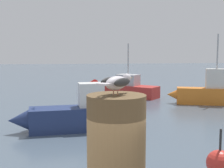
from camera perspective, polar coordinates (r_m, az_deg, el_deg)
name	(u,v)px	position (r m, az deg, el deg)	size (l,w,h in m)	color
seagull	(117,82)	(2.21, 0.91, 0.31)	(0.30, 0.32, 0.14)	tan
boat_navy	(72,116)	(11.52, -7.40, -5.86)	(4.47, 1.42, 1.74)	navy
boat_red	(115,88)	(20.04, 0.55, -0.78)	(5.05, 4.51, 3.47)	#B72D28
boat_orange	(205,93)	(17.49, 16.67, -1.51)	(3.73, 1.79, 3.77)	orange
channel_buoy	(219,168)	(7.17, 19.10, -14.39)	(0.56, 0.56, 1.33)	red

